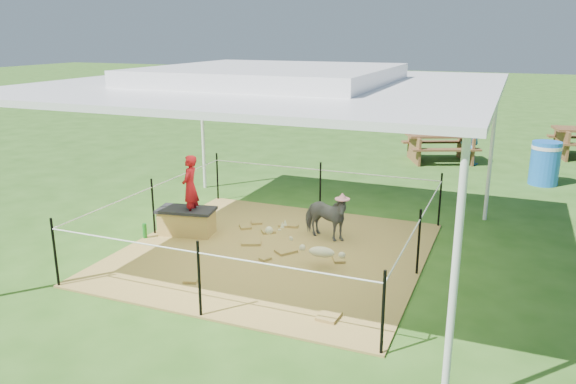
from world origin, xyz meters
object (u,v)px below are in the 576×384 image
at_px(foal, 322,250).
at_px(trash_barrel, 545,163).
at_px(straw_bale, 187,222).
at_px(pony, 325,217).
at_px(distant_person, 470,145).
at_px(green_bottle, 145,231).
at_px(picnic_table_near, 440,148).
at_px(woman, 190,181).

relative_size(foal, trash_barrel, 0.98).
xyz_separation_m(straw_bale, trash_barrel, (5.78, 5.99, 0.27)).
height_order(pony, distant_person, distant_person).
xyz_separation_m(straw_bale, green_bottle, (-0.55, -0.45, -0.08)).
distance_m(trash_barrel, picnic_table_near, 2.97).
relative_size(green_bottle, distant_person, 0.24).
bearing_deg(trash_barrel, pony, -123.27).
xyz_separation_m(green_bottle, trash_barrel, (6.33, 6.44, 0.34)).
bearing_deg(green_bottle, woman, 34.70).
xyz_separation_m(straw_bale, woman, (0.10, 0.00, 0.74)).
height_order(straw_bale, pony, pony).
xyz_separation_m(green_bottle, distant_person, (4.56, 7.92, 0.36)).
distance_m(woman, green_bottle, 1.14).
xyz_separation_m(trash_barrel, picnic_table_near, (-2.54, 1.54, -0.12)).
bearing_deg(picnic_table_near, pony, -121.78).
bearing_deg(picnic_table_near, distant_person, -28.29).
bearing_deg(woman, foal, 68.67).
relative_size(woman, picnic_table_near, 0.60).
height_order(straw_bale, foal, foal).
bearing_deg(straw_bale, distant_person, 61.78).
relative_size(pony, trash_barrel, 0.92).
height_order(woman, distant_person, woman).
relative_size(pony, picnic_table_near, 0.51).
height_order(pony, trash_barrel, trash_barrel).
bearing_deg(pony, foal, -148.24).
bearing_deg(pony, picnic_table_near, 7.49).
height_order(woman, pony, woman).
distance_m(green_bottle, pony, 3.05).
xyz_separation_m(pony, trash_barrel, (3.50, 5.34, 0.08)).
xyz_separation_m(straw_bale, distant_person, (4.01, 7.47, 0.28)).
bearing_deg(trash_barrel, picnic_table_near, 148.68).
xyz_separation_m(straw_bale, pony, (2.28, 0.65, 0.19)).
relative_size(green_bottle, trash_barrel, 0.25).
relative_size(woman, pony, 1.18).
distance_m(straw_bale, woman, 0.75).
relative_size(woman, distant_person, 1.06).
height_order(woman, green_bottle, woman).
distance_m(foal, trash_barrel, 7.22).
bearing_deg(straw_bale, pony, 15.93).
bearing_deg(straw_bale, trash_barrel, 46.01).
distance_m(straw_bale, picnic_table_near, 8.20).
relative_size(woman, green_bottle, 4.32).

